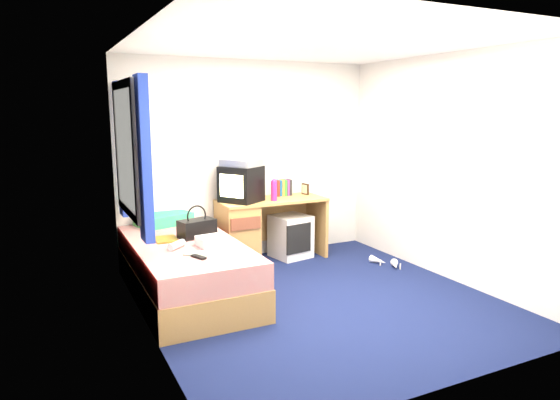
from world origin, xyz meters
name	(u,v)px	position (x,y,z in m)	size (l,w,h in m)	color
ground	(318,300)	(0.00, 0.00, 0.00)	(3.40, 3.40, 0.00)	#0C1438
room_shell	(320,150)	(0.00, 0.00, 1.45)	(3.40, 3.40, 3.40)	white
bed	(186,269)	(-1.10, 0.70, 0.27)	(1.01, 2.00, 0.54)	tan
pillow	(164,219)	(-1.11, 1.55, 0.60)	(0.57, 0.36, 0.12)	teal
desk	(250,229)	(-0.10, 1.44, 0.41)	(1.30, 0.55, 0.75)	tan
storage_cube	(291,236)	(0.43, 1.41, 0.26)	(0.42, 0.42, 0.53)	white
crt_tv	(241,184)	(-0.21, 1.44, 0.96)	(0.56, 0.56, 0.42)	black
vcr	(241,163)	(-0.21, 1.44, 1.21)	(0.42, 0.30, 0.08)	#B2B1B4
book_row	(283,188)	(0.41, 1.60, 0.85)	(0.20, 0.13, 0.20)	maroon
picture_frame	(305,189)	(0.70, 1.54, 0.82)	(0.02, 0.12, 0.14)	#322010
pink_water_bottle	(274,191)	(0.15, 1.31, 0.87)	(0.07, 0.07, 0.23)	#F12274
aerosol_can	(262,192)	(0.08, 1.50, 0.83)	(0.05, 0.05, 0.17)	white
handbag	(197,228)	(-0.93, 0.85, 0.64)	(0.39, 0.27, 0.33)	black
towel	(212,241)	(-0.90, 0.47, 0.58)	(0.27, 0.22, 0.09)	silver
magazine	(166,239)	(-1.25, 0.87, 0.55)	(0.21, 0.28, 0.01)	gold
water_bottle	(177,245)	(-1.23, 0.51, 0.58)	(0.07, 0.07, 0.20)	silver
colour_swatch_fan	(195,255)	(-1.14, 0.21, 0.55)	(0.22, 0.06, 0.01)	gold
remote_control	(199,257)	(-1.14, 0.13, 0.55)	(0.05, 0.16, 0.02)	black
window_assembly	(130,152)	(-1.55, 0.90, 1.42)	(0.11, 1.42, 1.40)	silver
white_heels	(387,263)	(1.26, 0.57, 0.04)	(0.24, 0.46, 0.09)	silver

